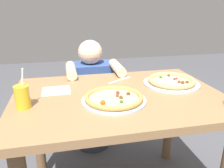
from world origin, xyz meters
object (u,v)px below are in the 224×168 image
object	(u,v)px
drink_cup_colored	(22,97)
diner_seated	(92,101)
pizza_far	(171,81)
fork	(121,80)
pizza_near	(114,98)

from	to	relation	value
drink_cup_colored	diner_seated	xyz separation A→B (m)	(0.42, 0.72, -0.37)
diner_seated	drink_cup_colored	bearing A→B (deg)	-120.44
pizza_far	drink_cup_colored	size ratio (longest dim) A/B	1.74
drink_cup_colored	fork	size ratio (longest dim) A/B	1.11
diner_seated	pizza_far	bearing A→B (deg)	-51.85
pizza_near	pizza_far	xyz separation A→B (m)	(0.41, 0.18, 0.00)
drink_cup_colored	fork	world-z (taller)	drink_cup_colored
pizza_far	pizza_near	bearing A→B (deg)	-156.09
pizza_far	diner_seated	size ratio (longest dim) A/B	0.36
pizza_far	fork	xyz separation A→B (m)	(-0.29, 0.15, -0.02)
pizza_near	diner_seated	xyz separation A→B (m)	(-0.02, 0.74, -0.33)
fork	pizza_far	bearing A→B (deg)	-27.50
drink_cup_colored	pizza_near	bearing A→B (deg)	-2.93
pizza_near	fork	distance (m)	0.36
pizza_far	drink_cup_colored	bearing A→B (deg)	-169.42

